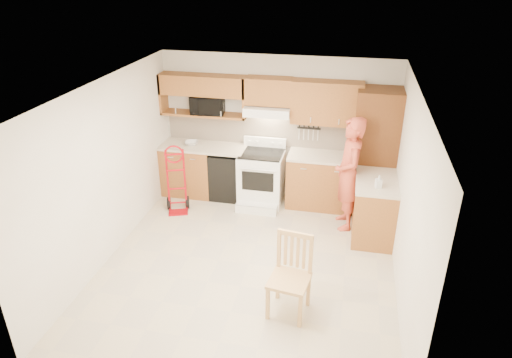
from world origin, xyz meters
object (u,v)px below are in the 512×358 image
(range, at_px, (261,175))
(dining_chair, at_px, (289,278))
(person, at_px, (349,174))
(hand_truck, at_px, (176,182))
(microwave, at_px, (208,104))

(range, relative_size, dining_chair, 1.08)
(person, relative_size, hand_truck, 1.69)
(microwave, xyz_separation_m, person, (2.46, -0.74, -0.74))
(range, distance_m, person, 1.58)
(dining_chair, bearing_deg, hand_truck, 144.63)
(microwave, relative_size, hand_truck, 0.53)
(range, height_order, dining_chair, range)
(person, bearing_deg, microwave, -119.38)
(range, distance_m, dining_chair, 2.79)
(range, bearing_deg, person, -17.11)
(microwave, bearing_deg, person, -23.74)
(range, xyz_separation_m, person, (1.47, -0.45, 0.36))
(microwave, height_order, dining_chair, microwave)
(range, relative_size, hand_truck, 1.02)
(person, bearing_deg, range, -119.83)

